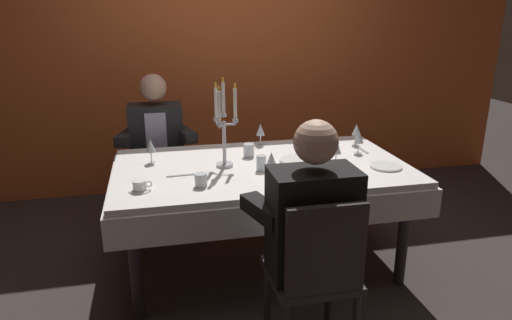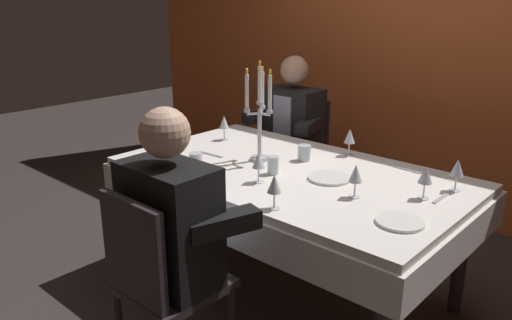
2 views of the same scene
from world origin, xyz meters
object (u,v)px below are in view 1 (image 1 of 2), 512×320
Objects in this scene: wine_glass_3 at (359,138)px; coffee_cup_0 at (140,186)px; candelabra at (224,128)px; wine_glass_4 at (336,148)px; seated_diner_1 at (313,222)px; wine_glass_2 at (151,147)px; seated_diner_0 at (156,137)px; wine_glass_6 at (272,160)px; dinner_plate_1 at (296,160)px; water_tumbler_1 at (249,150)px; wine_glass_1 at (356,130)px; dinner_plate_0 at (386,166)px; water_tumbler_2 at (201,180)px; water_tumbler_0 at (261,163)px; wine_glass_0 at (328,168)px; dining_table at (261,181)px; wine_glass_5 at (260,130)px.

coffee_cup_0 is (-1.50, -0.40, -0.09)m from wine_glass_3.
wine_glass_4 is (0.72, -0.13, -0.14)m from candelabra.
seated_diner_1 is (0.29, -0.90, -0.26)m from candelabra.
wine_glass_2 is 1.24× the size of coffee_cup_0.
coffee_cup_0 is (-0.07, -0.49, -0.09)m from wine_glass_2.
wine_glass_4 is at bearing -40.99° from seated_diner_0.
dinner_plate_1 is at bearing 49.38° from wine_glass_6.
water_tumbler_1 is (-0.05, 0.45, -0.07)m from wine_glass_6.
coffee_cup_0 is at bearing -159.13° from wine_glass_1.
wine_glass_1 is 0.13× the size of seated_diner_1.
dinner_plate_0 is 1.26× the size of wine_glass_4.
seated_diner_1 is (0.48, -0.58, -0.04)m from water_tumbler_2.
wine_glass_2 is 1.67× the size of water_tumbler_0.
candelabra reaches higher than water_tumbler_1.
coffee_cup_0 is 1.19m from seated_diner_0.
water_tumbler_2 is (-0.40, -0.20, -0.01)m from water_tumbler_0.
wine_glass_0 is (-0.50, -0.24, 0.11)m from dinner_plate_0.
dining_table is 0.84m from coffee_cup_0.
wine_glass_5 is 0.13× the size of seated_diner_0.
water_tumbler_0 is 1.19m from seated_diner_0.
candelabra is 7.37× the size of water_tumbler_2.
wine_glass_6 is at bearing -153.73° from wine_glass_3.
wine_glass_3 reaches higher than coffee_cup_0.
wine_glass_5 is at bearing 55.05° from water_tumbler_2.
seated_diner_0 reaches higher than dinner_plate_1.
coffee_cup_0 is (-1.25, -0.20, -0.09)m from wine_glass_4.
water_tumbler_1 is 1.17× the size of water_tumbler_2.
wine_glass_0 reaches higher than water_tumbler_2.
wine_glass_6 is 0.13× the size of seated_diner_0.
wine_glass_3 is at bearing 19.25° from water_tumbler_2.
dining_table is 0.55m from water_tumbler_2.
wine_glass_1 and wine_glass_6 have the same top height.
dinner_plate_0 is at bearing -92.53° from wine_glass_1.
candelabra is at bearing -63.92° from seated_diner_0.
dinner_plate_1 is 1.72× the size of coffee_cup_0.
wine_glass_1 is (1.04, 0.28, -0.14)m from candelabra.
wine_glass_0 is 0.74m from water_tumbler_1.
dinner_plate_1 is 2.48× the size of water_tumbler_1.
wine_glass_3 is 1.00× the size of wine_glass_5.
seated_diner_1 reaches higher than water_tumbler_0.
wine_glass_0 reaches higher than dinner_plate_1.
wine_glass_2 is 1.00× the size of wine_glass_4.
wine_glass_6 is (0.71, -0.45, 0.00)m from wine_glass_2.
seated_diner_0 is (-1.44, 1.12, -0.01)m from dinner_plate_0.
water_tumbler_0 is at bearing -153.70° from wine_glass_1.
wine_glass_5 is 0.30m from water_tumbler_1.
water_tumbler_2 is (-0.43, -0.05, -0.08)m from wine_glass_6.
dinner_plate_0 is 0.56m from wine_glass_0.
wine_glass_0 is 1.67× the size of water_tumbler_0.
dining_table is 0.20m from water_tumbler_0.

